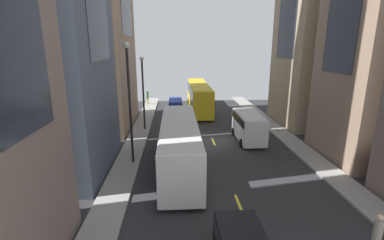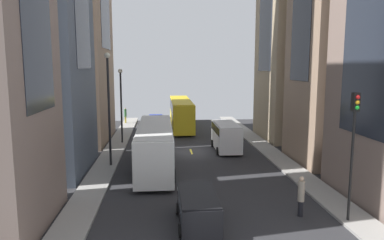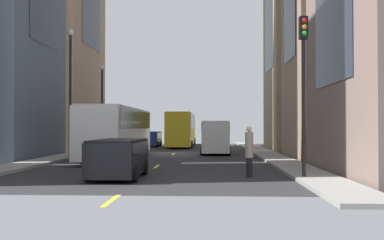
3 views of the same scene
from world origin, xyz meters
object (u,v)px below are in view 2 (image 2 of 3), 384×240
at_px(pedestrian_crossing_mid, 301,195).
at_px(traffic_light_near_corner, 354,134).
at_px(car_black_0, 198,206).
at_px(city_bus_white, 155,143).
at_px(delivery_van_white, 226,135).
at_px(pedestrian_walking_far, 125,115).
at_px(streetcar_yellow, 181,111).
at_px(car_blue_1, 156,122).

distance_m(pedestrian_crossing_mid, traffic_light_near_corner, 4.13).
bearing_deg(car_black_0, city_bus_white, 102.35).
relative_size(city_bus_white, pedestrian_crossing_mid, 5.57).
xyz_separation_m(car_black_0, traffic_light_near_corner, (7.55, -0.47, 3.62)).
height_order(delivery_van_white, traffic_light_near_corner, traffic_light_near_corner).
bearing_deg(pedestrian_walking_far, delivery_van_white, -90.28).
distance_m(car_black_0, pedestrian_walking_far, 33.28).
relative_size(pedestrian_crossing_mid, pedestrian_walking_far, 1.03).
bearing_deg(city_bus_white, pedestrian_crossing_mid, -51.62).
relative_size(delivery_van_white, pedestrian_crossing_mid, 2.47).
height_order(streetcar_yellow, traffic_light_near_corner, traffic_light_near_corner).
relative_size(car_blue_1, traffic_light_near_corner, 0.67).
bearing_deg(city_bus_white, delivery_van_white, 40.06).
height_order(city_bus_white, car_black_0, city_bus_white).
xyz_separation_m(city_bus_white, traffic_light_near_corner, (9.81, -10.78, 2.56)).
bearing_deg(car_blue_1, pedestrian_crossing_mid, -73.89).
distance_m(streetcar_yellow, car_blue_1, 3.58).
bearing_deg(pedestrian_crossing_mid, traffic_light_near_corner, -157.16).
xyz_separation_m(delivery_van_white, car_black_0, (-4.23, -15.76, -0.56)).
bearing_deg(pedestrian_walking_far, city_bus_white, -111.97).
bearing_deg(traffic_light_near_corner, delivery_van_white, 101.58).
xyz_separation_m(streetcar_yellow, delivery_van_white, (3.47, -13.33, -0.61)).
relative_size(car_black_0, car_blue_1, 0.99).
relative_size(car_blue_1, pedestrian_crossing_mid, 2.00).
relative_size(streetcar_yellow, car_blue_1, 3.18).
bearing_deg(car_black_0, car_blue_1, 95.05).
height_order(car_blue_1, pedestrian_walking_far, pedestrian_walking_far).
distance_m(delivery_van_white, car_black_0, 16.33).
distance_m(car_blue_1, traffic_light_near_corner, 30.48).
bearing_deg(traffic_light_near_corner, streetcar_yellow, 102.95).
bearing_deg(pedestrian_walking_far, pedestrian_crossing_mid, -102.39).
xyz_separation_m(city_bus_white, delivery_van_white, (6.48, 5.45, -0.50)).
bearing_deg(traffic_light_near_corner, car_blue_1, 109.36).
xyz_separation_m(city_bus_white, pedestrian_crossing_mid, (7.73, -9.76, -0.86)).
distance_m(city_bus_white, car_black_0, 10.61).
bearing_deg(delivery_van_white, city_bus_white, -139.94).
height_order(pedestrian_crossing_mid, traffic_light_near_corner, traffic_light_near_corner).
bearing_deg(streetcar_yellow, car_black_0, -91.49).
distance_m(streetcar_yellow, traffic_light_near_corner, 30.43).
xyz_separation_m(car_blue_1, pedestrian_walking_far, (-4.15, 4.53, 0.32)).
relative_size(car_black_0, pedestrian_walking_far, 2.03).
xyz_separation_m(city_bus_white, streetcar_yellow, (3.01, 18.78, 0.12)).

